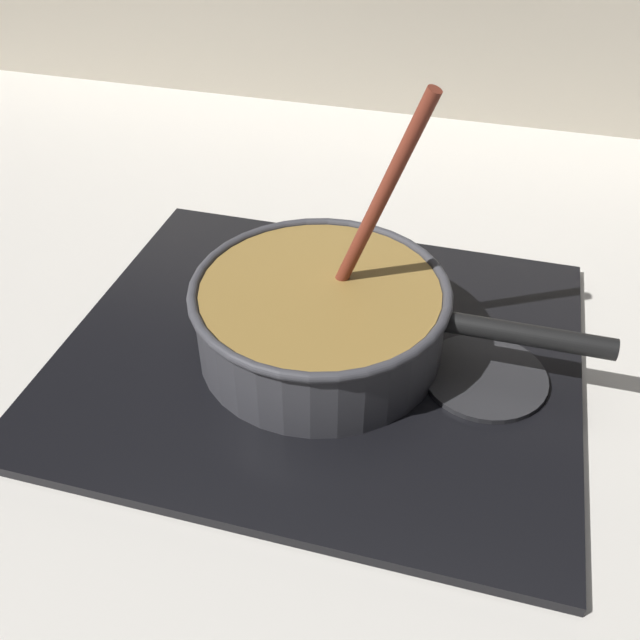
# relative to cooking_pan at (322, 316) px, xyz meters

# --- Properties ---
(ground) EXTENTS (2.40, 1.60, 0.04)m
(ground) POSITION_rel_cooking_pan_xyz_m (-0.08, -0.09, -0.08)
(ground) COLOR beige
(hob_plate) EXTENTS (0.56, 0.48, 0.01)m
(hob_plate) POSITION_rel_cooking_pan_xyz_m (-0.00, -0.00, -0.05)
(hob_plate) COLOR black
(hob_plate) RESTS_ON ground
(burner_ring) EXTENTS (0.20, 0.20, 0.01)m
(burner_ring) POSITION_rel_cooking_pan_xyz_m (-0.00, -0.00, -0.04)
(burner_ring) COLOR #592D0C
(burner_ring) RESTS_ON hob_plate
(spare_burner) EXTENTS (0.13, 0.13, 0.01)m
(spare_burner) POSITION_rel_cooking_pan_xyz_m (0.18, -0.00, -0.04)
(spare_burner) COLOR #262628
(spare_burner) RESTS_ON hob_plate
(cooking_pan) EXTENTS (0.43, 0.27, 0.30)m
(cooking_pan) POSITION_rel_cooking_pan_xyz_m (0.00, 0.00, 0.00)
(cooking_pan) COLOR #38383D
(cooking_pan) RESTS_ON hob_plate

